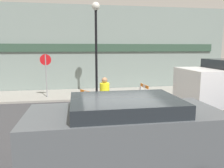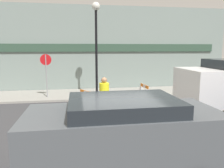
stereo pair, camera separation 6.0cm
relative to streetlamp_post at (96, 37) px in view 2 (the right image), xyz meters
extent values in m
plane|color=#38383A|center=(0.34, -5.06, -3.37)|extent=(60.00, 60.00, 0.00)
cube|color=gray|center=(0.34, 0.97, -3.31)|extent=(18.00, 3.05, 0.11)
cube|color=gray|center=(0.34, 2.57, -0.62)|extent=(18.00, 0.12, 5.50)
cube|color=#2D4738|center=(0.34, 2.46, -0.57)|extent=(16.20, 0.10, 0.50)
cylinder|color=black|center=(0.00, 0.00, -3.14)|extent=(0.29, 0.29, 0.24)
cylinder|color=black|center=(0.00, 0.00, -0.93)|extent=(0.13, 0.13, 4.67)
sphere|color=silver|center=(0.00, 0.00, 1.58)|extent=(0.44, 0.44, 0.44)
cylinder|color=gray|center=(-2.72, 0.26, -2.10)|extent=(0.06, 0.06, 2.32)
cylinder|color=red|center=(-2.72, 0.26, -1.21)|extent=(0.60, 0.05, 0.60)
cube|color=white|center=(-0.92, -2.28, -2.96)|extent=(0.14, 0.12, 0.81)
cube|color=white|center=(-0.49, -2.98, -2.96)|extent=(0.14, 0.12, 0.81)
cube|color=orange|center=(-0.71, -2.63, -2.48)|extent=(0.48, 0.76, 0.15)
cube|color=white|center=(-0.71, -2.63, -2.48)|extent=(0.16, 0.24, 0.14)
cube|color=white|center=(2.27, -2.11, -2.95)|extent=(0.14, 0.07, 0.83)
cube|color=white|center=(2.19, -1.19, -2.95)|extent=(0.14, 0.07, 0.83)
cube|color=orange|center=(2.23, -1.65, -2.46)|extent=(0.11, 0.99, 0.15)
cube|color=white|center=(2.23, -1.65, -2.46)|extent=(0.06, 0.30, 0.14)
cube|color=black|center=(1.32, -3.39, -3.35)|extent=(0.30, 0.30, 0.04)
cone|color=orange|center=(1.32, -3.39, -2.98)|extent=(0.23, 0.23, 0.69)
cylinder|color=white|center=(1.32, -3.39, -2.95)|extent=(0.13, 0.13, 0.10)
cube|color=black|center=(-0.43, -1.03, -3.35)|extent=(0.30, 0.30, 0.04)
cone|color=orange|center=(-0.43, -1.03, -3.02)|extent=(0.23, 0.22, 0.62)
cylinder|color=white|center=(-0.43, -1.03, -2.99)|extent=(0.13, 0.13, 0.09)
cube|color=black|center=(0.11, -0.70, -3.35)|extent=(0.30, 0.30, 0.04)
cone|color=orange|center=(0.11, -0.70, -2.99)|extent=(0.22, 0.22, 0.67)
cylinder|color=white|center=(0.11, -0.70, -2.96)|extent=(0.13, 0.13, 0.09)
cube|color=black|center=(1.84, -2.31, -3.35)|extent=(0.30, 0.30, 0.04)
cone|color=orange|center=(1.84, -2.31, -3.07)|extent=(0.23, 0.22, 0.51)
cylinder|color=white|center=(1.84, -2.31, -3.05)|extent=(0.13, 0.13, 0.07)
cube|color=black|center=(1.52, -0.66, -3.35)|extent=(0.30, 0.30, 0.04)
cone|color=orange|center=(1.52, -0.66, -3.11)|extent=(0.23, 0.22, 0.44)
cylinder|color=white|center=(1.52, -0.66, -3.08)|extent=(0.13, 0.13, 0.06)
cube|color=black|center=(-1.12, -1.12, -3.35)|extent=(0.30, 0.30, 0.04)
cone|color=orange|center=(-1.12, -1.12, -3.07)|extent=(0.23, 0.23, 0.50)
cylinder|color=white|center=(-1.12, -1.12, -3.05)|extent=(0.13, 0.13, 0.07)
cylinder|color=#33333D|center=(-0.08, -4.04, -2.96)|extent=(0.33, 0.33, 0.82)
cylinder|color=yellow|center=(-0.08, -4.04, -2.21)|extent=(0.46, 0.46, 0.68)
sphere|color=#8E6647|center=(-0.08, -4.04, -1.76)|extent=(0.27, 0.27, 0.21)
cube|color=#4C5156|center=(-0.14, -7.70, -2.47)|extent=(4.00, 1.73, 1.20)
cube|color=#1E2328|center=(-0.14, -7.70, -1.87)|extent=(2.20, 1.59, 0.54)
cylinder|color=black|center=(1.10, -6.84, -3.07)|extent=(0.60, 0.18, 0.60)
cylinder|color=black|center=(-1.38, -6.84, -3.07)|extent=(0.60, 0.18, 0.60)
cylinder|color=black|center=(4.06, -3.12, -3.07)|extent=(0.60, 0.18, 0.60)
cylinder|color=black|center=(4.06, -5.22, -3.07)|extent=(0.60, 0.18, 0.60)
camera|label=1|loc=(-1.12, -11.94, -0.59)|focal=35.00mm
camera|label=2|loc=(-1.07, -11.95, -0.59)|focal=35.00mm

